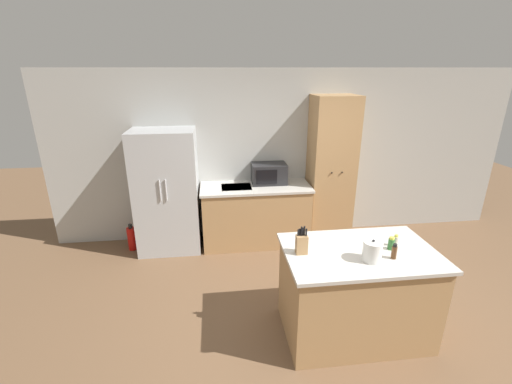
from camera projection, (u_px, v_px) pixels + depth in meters
ground_plane at (327, 327)px, 3.63m from camera, size 14.00×14.00×0.00m
wall_back at (286, 155)px, 5.36m from camera, size 7.20×0.06×2.60m
refrigerator at (167, 192)px, 4.96m from camera, size 0.89×0.67×1.80m
back_counter at (256, 215)px, 5.26m from camera, size 1.64×0.68×0.93m
pantry_cabinet at (331, 170)px, 5.23m from camera, size 0.65×0.54×2.23m
kitchen_island at (355, 292)px, 3.42m from camera, size 1.45×0.92×0.95m
microwave at (269, 173)px, 5.19m from camera, size 0.52×0.36×0.30m
knife_block at (302, 244)px, 3.18m from camera, size 0.11×0.08×0.28m
spice_bottle_tall_dark at (396, 241)px, 3.34m from camera, size 0.05×0.05×0.12m
spice_bottle_short_red at (391, 243)px, 3.27m from camera, size 0.06×0.06×0.13m
spice_bottle_amber_oil at (394, 252)px, 3.11m from camera, size 0.05×0.05×0.15m
kettle at (372, 251)px, 3.07m from camera, size 0.17×0.17×0.21m
fire_extinguisher at (132, 238)px, 5.14m from camera, size 0.12×0.12×0.41m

